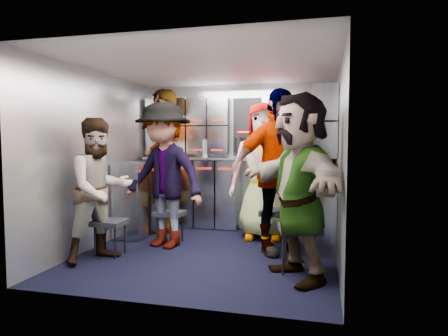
% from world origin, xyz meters
% --- Properties ---
extents(floor, '(3.00, 3.00, 0.00)m').
position_xyz_m(floor, '(0.00, 0.00, 0.00)').
color(floor, black).
rests_on(floor, ground).
extents(wall_back, '(2.80, 0.04, 2.10)m').
position_xyz_m(wall_back, '(0.00, 1.50, 1.05)').
color(wall_back, '#969BA4').
rests_on(wall_back, ground).
extents(wall_left, '(0.04, 3.00, 2.10)m').
position_xyz_m(wall_left, '(-1.40, 0.00, 1.05)').
color(wall_left, '#969BA4').
rests_on(wall_left, ground).
extents(wall_right, '(0.04, 3.00, 2.10)m').
position_xyz_m(wall_right, '(1.40, 0.00, 1.05)').
color(wall_right, '#969BA4').
rests_on(wall_right, ground).
extents(ceiling, '(2.80, 3.00, 0.02)m').
position_xyz_m(ceiling, '(0.00, 0.00, 2.10)').
color(ceiling, silver).
rests_on(ceiling, wall_back).
extents(cart_bank_back, '(2.68, 0.38, 0.99)m').
position_xyz_m(cart_bank_back, '(0.00, 1.29, 0.49)').
color(cart_bank_back, '#959AA4').
rests_on(cart_bank_back, ground).
extents(cart_bank_left, '(0.38, 0.76, 0.99)m').
position_xyz_m(cart_bank_left, '(-1.19, 0.56, 0.49)').
color(cart_bank_left, '#959AA4').
rests_on(cart_bank_left, ground).
extents(counter, '(2.68, 0.42, 0.03)m').
position_xyz_m(counter, '(0.00, 1.29, 1.01)').
color(counter, silver).
rests_on(counter, cart_bank_back).
extents(locker_bank_back, '(2.68, 0.28, 0.82)m').
position_xyz_m(locker_bank_back, '(0.00, 1.35, 1.49)').
color(locker_bank_back, '#959AA4').
rests_on(locker_bank_back, wall_back).
extents(locker_bank_right, '(0.28, 1.00, 0.82)m').
position_xyz_m(locker_bank_right, '(1.25, 0.70, 1.49)').
color(locker_bank_right, '#959AA4').
rests_on(locker_bank_right, wall_right).
extents(right_cabinet, '(0.28, 1.20, 1.00)m').
position_xyz_m(right_cabinet, '(1.25, 0.60, 0.50)').
color(right_cabinet, '#959AA4').
rests_on(right_cabinet, ground).
extents(coffee_niche, '(0.46, 0.16, 0.84)m').
position_xyz_m(coffee_niche, '(0.18, 1.41, 1.47)').
color(coffee_niche, black).
rests_on(coffee_niche, wall_back).
extents(red_latch_strip, '(2.60, 0.02, 0.03)m').
position_xyz_m(red_latch_strip, '(0.00, 1.09, 0.88)').
color(red_latch_strip, '#AD1B14').
rests_on(red_latch_strip, cart_bank_back).
extents(jump_seat_near_left, '(0.34, 0.32, 0.40)m').
position_xyz_m(jump_seat_near_left, '(-1.05, -0.38, 0.35)').
color(jump_seat_near_left, black).
rests_on(jump_seat_near_left, ground).
extents(jump_seat_mid_left, '(0.36, 0.34, 0.40)m').
position_xyz_m(jump_seat_mid_left, '(-0.61, 0.29, 0.35)').
color(jump_seat_mid_left, black).
rests_on(jump_seat_mid_left, ground).
extents(jump_seat_center, '(0.36, 0.34, 0.42)m').
position_xyz_m(jump_seat_center, '(0.49, 0.99, 0.37)').
color(jump_seat_center, black).
rests_on(jump_seat_center, ground).
extents(jump_seat_mid_right, '(0.43, 0.41, 0.46)m').
position_xyz_m(jump_seat_mid_right, '(0.74, 0.36, 0.41)').
color(jump_seat_mid_right, black).
rests_on(jump_seat_mid_right, ground).
extents(jump_seat_near_right, '(0.46, 0.44, 0.46)m').
position_xyz_m(jump_seat_near_right, '(1.03, -0.44, 0.41)').
color(jump_seat_near_right, black).
rests_on(jump_seat_near_right, ground).
extents(attendant_standing, '(0.79, 0.87, 1.99)m').
position_xyz_m(attendant_standing, '(-0.95, 0.89, 1.00)').
color(attendant_standing, black).
rests_on(attendant_standing, ground).
extents(attendant_arc_a, '(0.87, 0.93, 1.52)m').
position_xyz_m(attendant_arc_a, '(-1.05, -0.56, 0.76)').
color(attendant_arc_a, black).
rests_on(attendant_arc_a, ground).
extents(attendant_arc_b, '(1.26, 0.94, 1.73)m').
position_xyz_m(attendant_arc_b, '(-0.61, 0.11, 0.87)').
color(attendant_arc_b, black).
rests_on(attendant_arc_b, ground).
extents(attendant_arc_c, '(0.91, 0.64, 1.77)m').
position_xyz_m(attendant_arc_c, '(0.49, 0.81, 0.89)').
color(attendant_arc_c, black).
rests_on(attendant_arc_c, ground).
extents(attendant_arc_d, '(1.17, 0.95, 1.86)m').
position_xyz_m(attendant_arc_d, '(0.74, 0.18, 0.93)').
color(attendant_arc_d, black).
rests_on(attendant_arc_d, ground).
extents(attendant_arc_e, '(1.29, 1.62, 1.72)m').
position_xyz_m(attendant_arc_e, '(1.03, -0.62, 0.86)').
color(attendant_arc_e, black).
rests_on(attendant_arc_e, ground).
extents(bottle_left, '(0.07, 0.07, 0.26)m').
position_xyz_m(bottle_left, '(-0.44, 1.24, 1.16)').
color(bottle_left, white).
rests_on(bottle_left, counter).
extents(bottle_mid, '(0.06, 0.06, 0.25)m').
position_xyz_m(bottle_mid, '(-0.42, 1.24, 1.16)').
color(bottle_mid, white).
rests_on(bottle_mid, counter).
extents(bottle_right, '(0.06, 0.06, 0.28)m').
position_xyz_m(bottle_right, '(0.64, 1.24, 1.17)').
color(bottle_right, white).
rests_on(bottle_right, counter).
extents(cup_left, '(0.07, 0.07, 0.10)m').
position_xyz_m(cup_left, '(-0.79, 1.23, 1.08)').
color(cup_left, beige).
rests_on(cup_left, counter).
extents(cup_right, '(0.07, 0.07, 0.09)m').
position_xyz_m(cup_right, '(0.87, 1.23, 1.08)').
color(cup_right, beige).
rests_on(cup_right, counter).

